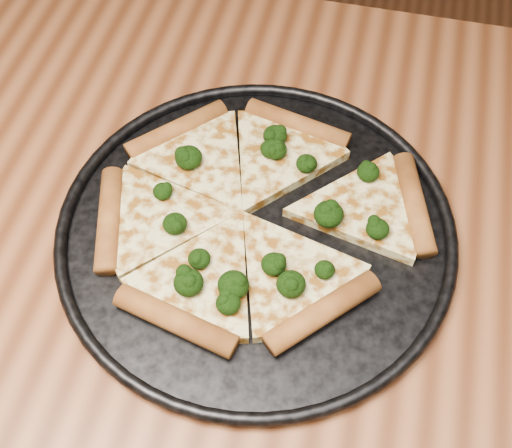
# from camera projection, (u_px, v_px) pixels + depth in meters

# --- Properties ---
(dining_table) EXTENTS (1.20, 0.90, 0.75)m
(dining_table) POSITION_uv_depth(u_px,v_px,m) (143.00, 314.00, 0.71)
(dining_table) COLOR brown
(dining_table) RESTS_ON ground
(pizza_pan) EXTENTS (0.40, 0.40, 0.02)m
(pizza_pan) POSITION_uv_depth(u_px,v_px,m) (256.00, 229.00, 0.65)
(pizza_pan) COLOR black
(pizza_pan) RESTS_ON dining_table
(pizza) EXTENTS (0.35, 0.31, 0.02)m
(pizza) POSITION_uv_depth(u_px,v_px,m) (249.00, 212.00, 0.66)
(pizza) COLOR #E3D68B
(pizza) RESTS_ON pizza_pan
(broccoli_florets) EXTENTS (0.24, 0.23, 0.02)m
(broccoli_florets) POSITION_uv_depth(u_px,v_px,m) (258.00, 216.00, 0.64)
(broccoli_florets) COLOR black
(broccoli_florets) RESTS_ON pizza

